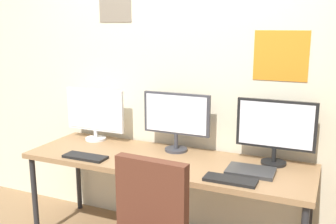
# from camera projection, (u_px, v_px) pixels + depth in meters

# --- Properties ---
(wall_back) EXTENTS (4.56, 0.11, 2.60)m
(wall_back) POSITION_uv_depth(u_px,v_px,m) (186.00, 78.00, 3.17)
(wall_back) COLOR beige
(wall_back) RESTS_ON ground_plane
(desk) EXTENTS (2.16, 0.68, 0.74)m
(desk) POSITION_uv_depth(u_px,v_px,m) (165.00, 165.00, 2.93)
(desk) COLOR #936D47
(desk) RESTS_ON ground_plane
(monitor_left) EXTENTS (0.55, 0.18, 0.45)m
(monitor_left) POSITION_uv_depth(u_px,v_px,m) (95.00, 113.00, 3.35)
(monitor_left) COLOR silver
(monitor_left) RESTS_ON desk
(monitor_center) EXTENTS (0.55, 0.18, 0.47)m
(monitor_center) POSITION_uv_depth(u_px,v_px,m) (176.00, 118.00, 3.05)
(monitor_center) COLOR #38383D
(monitor_center) RESTS_ON desk
(monitor_right) EXTENTS (0.55, 0.18, 0.47)m
(monitor_right) POSITION_uv_depth(u_px,v_px,m) (276.00, 128.00, 2.75)
(monitor_right) COLOR black
(monitor_right) RESTS_ON desk
(keyboard_left) EXTENTS (0.34, 0.13, 0.02)m
(keyboard_left) POSITION_uv_depth(u_px,v_px,m) (85.00, 157.00, 2.93)
(keyboard_left) COLOR black
(keyboard_left) RESTS_ON desk
(keyboard_right) EXTENTS (0.34, 0.13, 0.02)m
(keyboard_right) POSITION_uv_depth(u_px,v_px,m) (230.00, 180.00, 2.49)
(keyboard_right) COLOR black
(keyboard_right) RESTS_ON desk
(computer_mouse) EXTENTS (0.06, 0.10, 0.03)m
(computer_mouse) POSITION_uv_depth(u_px,v_px,m) (157.00, 164.00, 2.77)
(computer_mouse) COLOR #38383D
(computer_mouse) RESTS_ON desk
(laptop_closed) EXTENTS (0.32, 0.23, 0.02)m
(laptop_closed) POSITION_uv_depth(u_px,v_px,m) (251.00, 171.00, 2.64)
(laptop_closed) COLOR #2D2D2D
(laptop_closed) RESTS_ON desk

